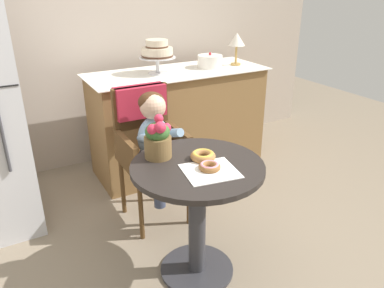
{
  "coord_description": "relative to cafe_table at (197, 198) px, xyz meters",
  "views": [
    {
      "loc": [
        -0.89,
        -1.55,
        1.63
      ],
      "look_at": [
        0.05,
        0.15,
        0.77
      ],
      "focal_mm": 35.27,
      "sensor_mm": 36.0,
      "label": 1
    }
  ],
  "objects": [
    {
      "name": "tiered_cake_stand",
      "position": [
        0.36,
        1.3,
        0.57
      ],
      "size": [
        0.3,
        0.3,
        0.28
      ],
      "color": "silver",
      "rests_on": "display_counter"
    },
    {
      "name": "wicker_chair",
      "position": [
        0.01,
        0.73,
        0.13
      ],
      "size": [
        0.42,
        0.45,
        0.95
      ],
      "rotation": [
        0.0,
        0.0,
        0.1
      ],
      "color": "brown",
      "rests_on": "ground"
    },
    {
      "name": "seated_child",
      "position": [
        0.01,
        0.57,
        0.17
      ],
      "size": [
        0.27,
        0.32,
        0.73
      ],
      "color": "#8CADCC",
      "rests_on": "ground"
    },
    {
      "name": "donut_mid",
      "position": [
        0.05,
        0.04,
        0.24
      ],
      "size": [
        0.14,
        0.14,
        0.04
      ],
      "color": "#AD7542",
      "rests_on": "cafe_table"
    },
    {
      "name": "back_wall",
      "position": [
        0.0,
        1.85,
        0.84
      ],
      "size": [
        4.8,
        0.1,
        2.7
      ],
      "primitive_type": "cube",
      "color": "#B2A393",
      "rests_on": "ground"
    },
    {
      "name": "round_layer_cake",
      "position": [
        0.87,
        1.29,
        0.45
      ],
      "size": [
        0.22,
        0.22,
        0.13
      ],
      "color": "white",
      "rests_on": "display_counter"
    },
    {
      "name": "flower_vase",
      "position": [
        -0.14,
        0.18,
        0.32
      ],
      "size": [
        0.16,
        0.16,
        0.24
      ],
      "color": "brown",
      "rests_on": "cafe_table"
    },
    {
      "name": "ground_plane",
      "position": [
        0.0,
        0.0,
        -0.51
      ],
      "size": [
        8.0,
        8.0,
        0.0
      ],
      "primitive_type": "plane",
      "color": "gray"
    },
    {
      "name": "display_counter",
      "position": [
        0.55,
        1.3,
        -0.05
      ],
      "size": [
        1.56,
        0.62,
        0.9
      ],
      "color": "olive",
      "rests_on": "ground"
    },
    {
      "name": "paper_napkin",
      "position": [
        0.02,
        -0.1,
        0.21
      ],
      "size": [
        0.31,
        0.29,
        0.0
      ],
      "primitive_type": "cube",
      "rotation": [
        0.0,
        0.0,
        -0.16
      ],
      "color": "white",
      "rests_on": "cafe_table"
    },
    {
      "name": "donut_front",
      "position": [
        0.02,
        -0.08,
        0.23
      ],
      "size": [
        0.11,
        0.11,
        0.04
      ],
      "color": "#936033",
      "rests_on": "cafe_table"
    },
    {
      "name": "table_lamp",
      "position": [
        1.13,
        1.27,
        0.61
      ],
      "size": [
        0.15,
        0.15,
        0.28
      ],
      "color": "#B28C47",
      "rests_on": "display_counter"
    },
    {
      "name": "cafe_table",
      "position": [
        0.0,
        0.0,
        0.0
      ],
      "size": [
        0.72,
        0.72,
        0.72
      ],
      "color": "#282321",
      "rests_on": "ground"
    }
  ]
}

